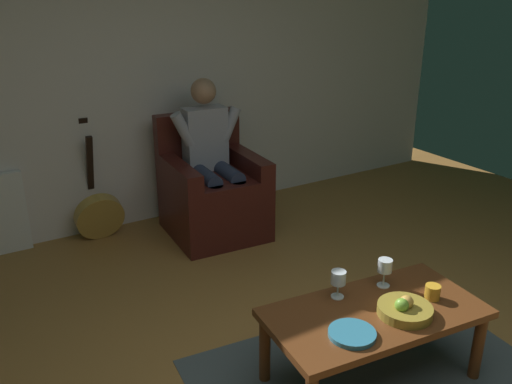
% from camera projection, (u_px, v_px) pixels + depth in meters
% --- Properties ---
extents(wall_back, '(6.71, 0.06, 2.74)m').
position_uv_depth(wall_back, '(129.00, 64.00, 4.37)').
color(wall_back, silver).
rests_on(wall_back, ground).
extents(rug, '(1.92, 1.34, 0.01)m').
position_uv_depth(rug, '(369.00, 377.00, 2.90)').
color(rug, '#434D4F').
rests_on(rug, ground).
extents(armchair, '(0.78, 0.82, 0.98)m').
position_uv_depth(armchair, '(212.00, 194.00, 4.50)').
color(armchair, '#401612').
rests_on(armchair, ground).
extents(person_seated, '(0.61, 0.59, 1.28)m').
position_uv_depth(person_seated, '(212.00, 154.00, 4.37)').
color(person_seated, '#9D9CA8').
rests_on(person_seated, ground).
extents(coffee_table, '(1.17, 0.67, 0.42)m').
position_uv_depth(coffee_table, '(374.00, 320.00, 2.77)').
color(coffee_table, '#5B3015').
rests_on(coffee_table, ground).
extents(guitar, '(0.39, 0.34, 0.99)m').
position_uv_depth(guitar, '(99.00, 213.00, 4.42)').
color(guitar, '#AD8639').
rests_on(guitar, ground).
extents(wine_glass_near, '(0.08, 0.08, 0.16)m').
position_uv_depth(wine_glass_near, '(385.00, 267.00, 2.93)').
color(wine_glass_near, silver).
rests_on(wine_glass_near, coffee_table).
extents(wine_glass_far, '(0.08, 0.08, 0.15)m').
position_uv_depth(wine_glass_far, '(338.00, 279.00, 2.82)').
color(wine_glass_far, silver).
rests_on(wine_glass_far, coffee_table).
extents(fruit_bowl, '(0.27, 0.27, 0.11)m').
position_uv_depth(fruit_bowl, '(405.00, 309.00, 2.70)').
color(fruit_bowl, olive).
rests_on(fruit_bowl, coffee_table).
extents(decorative_dish, '(0.23, 0.23, 0.02)m').
position_uv_depth(decorative_dish, '(352.00, 334.00, 2.54)').
color(decorative_dish, teal).
rests_on(decorative_dish, coffee_table).
extents(candle_jar, '(0.08, 0.08, 0.08)m').
position_uv_depth(candle_jar, '(433.00, 292.00, 2.84)').
color(candle_jar, gold).
rests_on(candle_jar, coffee_table).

